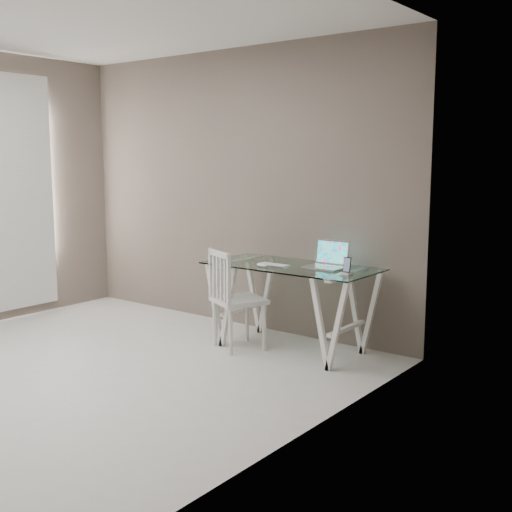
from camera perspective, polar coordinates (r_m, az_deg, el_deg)
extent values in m
plane|color=beige|center=(5.09, -18.24, -10.73)|extent=(4.50, 4.50, 0.00)
cube|color=white|center=(4.93, -19.83, 20.44)|extent=(4.00, 4.50, 0.02)
cube|color=#665950|center=(6.35, -1.79, 5.93)|extent=(4.00, 0.02, 2.70)
cube|color=#665950|center=(3.35, 0.35, 3.46)|extent=(0.02, 4.50, 2.70)
cube|color=silver|center=(5.50, 3.14, -0.90)|extent=(1.50, 0.70, 0.01)
cube|color=white|center=(5.89, -1.31, -3.98)|extent=(0.24, 0.62, 0.72)
cube|color=white|center=(5.29, 8.05, -5.53)|extent=(0.24, 0.62, 0.72)
cube|color=silver|center=(5.60, -1.52, -3.95)|extent=(0.53, 0.53, 0.04)
cylinder|color=silver|center=(5.73, -3.70, -5.99)|extent=(0.03, 0.03, 0.41)
cylinder|color=silver|center=(5.44, -2.28, -6.76)|extent=(0.03, 0.03, 0.41)
cylinder|color=silver|center=(5.86, -0.79, -5.62)|extent=(0.03, 0.03, 0.41)
cylinder|color=silver|center=(5.59, 0.74, -6.35)|extent=(0.03, 0.03, 0.41)
cube|color=silver|center=(5.48, -3.27, -1.86)|extent=(0.38, 0.19, 0.45)
cube|color=silver|center=(5.38, 6.10, -1.02)|extent=(0.32, 0.22, 0.01)
cube|color=#19D899|center=(5.47, 6.81, 0.32)|extent=(0.32, 0.04, 0.21)
cube|color=silver|center=(5.50, 1.57, -0.79)|extent=(0.29, 0.12, 0.01)
ellipsoid|color=white|center=(5.41, 0.56, -0.81)|extent=(0.10, 0.06, 0.03)
cube|color=white|center=(5.11, 8.02, -1.56)|extent=(0.07, 0.07, 0.02)
cube|color=black|center=(5.10, 8.09, -0.78)|extent=(0.06, 0.03, 0.12)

